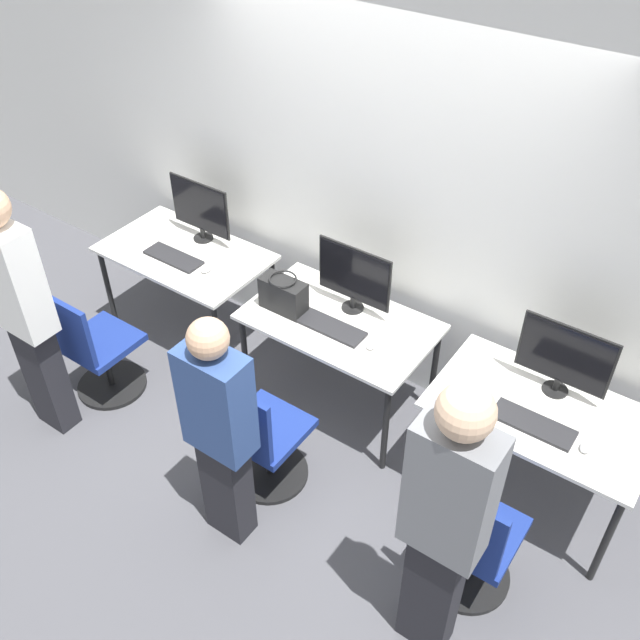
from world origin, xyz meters
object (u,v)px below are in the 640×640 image
Objects in this scene: monitor_left at (200,209)px; office_chair_right at (470,545)px; monitor_center at (354,277)px; person_right at (445,520)px; monitor_right at (565,357)px; mouse_right at (586,447)px; keyboard_right at (533,424)px; keyboard_left at (173,257)px; office_chair_center at (262,441)px; office_chair_left at (97,353)px; keyboard_center at (331,327)px; mouse_left at (206,269)px; handbag at (283,295)px; person_left at (22,307)px; person_center at (220,428)px; mouse_center at (372,345)px.

office_chair_right is at bearing -19.72° from monitor_left.
person_right is at bearing -44.51° from monitor_center.
monitor_center is 1.00× the size of monitor_right.
mouse_right is 1.06m from person_right.
monitor_center is 1.16× the size of keyboard_right.
office_chair_center reaches higher than keyboard_left.
office_chair_left is 1.63m from keyboard_center.
handbag is (0.68, -0.02, 0.10)m from mouse_left.
person_left is 1.99m from monitor_center.
mouse_right is at bearing 13.31° from office_chair_left.
keyboard_left is 0.29× the size of person_center.
handbag is (-0.36, -0.26, -0.14)m from monitor_center.
monitor_center is at bearing -2.35° from monitor_left.
monitor_left is 0.33× the size of person_center.
keyboard_center is at bearing 1.84° from handbag.
monitor_center reaches higher than mouse_center.
keyboard_right is 1.00m from person_right.
keyboard_left is (0.00, -0.31, -0.24)m from monitor_left.
monitor_left is 1.16× the size of keyboard_left.
person_right is (1.28, -1.26, 0.00)m from monitor_center.
person_right is 1.93m from handbag.
monitor_left is 0.58× the size of office_chair_left.
keyboard_left is at bearing 85.34° from office_chair_left.
handbag is at bearing 35.56° from office_chair_left.
mouse_center is (1.63, 0.01, 0.01)m from keyboard_left.
monitor_left reaches higher than keyboard_left.
monitor_center reaches higher than office_chair_left.
office_chair_right reaches higher than keyboard_center.
monitor_right reaches higher than mouse_center.
mouse_right is (1.57, 1.05, -0.09)m from person_center.
keyboard_right is at bearing 39.16° from person_center.
office_chair_center is at bearing -153.04° from keyboard_right.
keyboard_center is at bearing -0.59° from mouse_left.
office_chair_center is (1.04, -0.73, -0.39)m from mouse_left.
mouse_left is at bearing 144.98° from office_chair_center.
keyboard_left is 1.38m from monitor_center.
office_chair_right reaches higher than keyboard_left.
keyboard_left is at bearing 166.48° from office_chair_right.
person_right is at bearing 2.24° from person_left.
keyboard_left is 2.75m from office_chair_right.
monitor_left is 1.16× the size of keyboard_right.
monitor_left reaches higher than mouse_left.
keyboard_center is 1.38m from monitor_right.
monitor_center is at bearing 140.26° from mouse_center.
person_right is 5.93× the size of handbag.
person_left is (-0.40, -1.13, 0.22)m from mouse_left.
person_right is (2.68, -0.26, 0.62)m from office_chair_left.
office_chair_center reaches higher than keyboard_center.
monitor_center is at bearing 35.66° from office_chair_left.
mouse_right is (2.95, -0.03, 0.01)m from keyboard_left.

